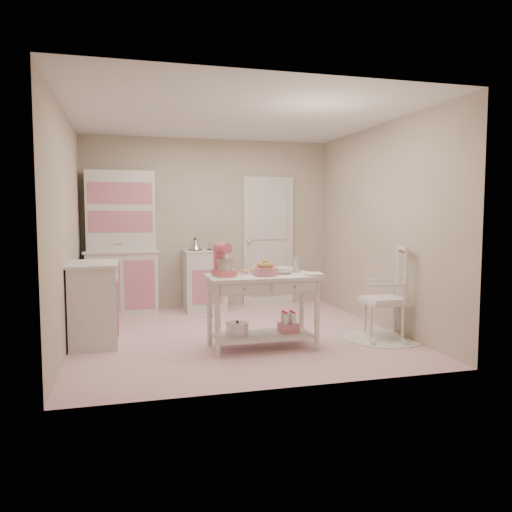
{
  "coord_description": "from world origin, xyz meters",
  "views": [
    {
      "loc": [
        -1.3,
        -5.79,
        1.48
      ],
      "look_at": [
        0.21,
        -0.14,
        0.97
      ],
      "focal_mm": 35.0,
      "sensor_mm": 36.0,
      "label": 1
    }
  ],
  "objects_px": {
    "hutch": "(121,243)",
    "stand_mixer": "(224,260)",
    "base_cabinet": "(94,303)",
    "work_table": "(262,312)",
    "bread_basket": "(265,272)",
    "rocking_chair": "(384,292)",
    "stove": "(205,280)"
  },
  "relations": [
    {
      "from": "hutch",
      "to": "stand_mixer",
      "type": "distance_m",
      "value": 2.51
    },
    {
      "from": "base_cabinet",
      "to": "work_table",
      "type": "relative_size",
      "value": 0.77
    },
    {
      "from": "rocking_chair",
      "to": "stand_mixer",
      "type": "distance_m",
      "value": 1.94
    },
    {
      "from": "work_table",
      "to": "stand_mixer",
      "type": "relative_size",
      "value": 3.53
    },
    {
      "from": "hutch",
      "to": "base_cabinet",
      "type": "height_order",
      "value": "hutch"
    },
    {
      "from": "hutch",
      "to": "base_cabinet",
      "type": "xyz_separation_m",
      "value": [
        -0.3,
        -1.64,
        -0.58
      ]
    },
    {
      "from": "work_table",
      "to": "bread_basket",
      "type": "height_order",
      "value": "bread_basket"
    },
    {
      "from": "base_cabinet",
      "to": "stand_mixer",
      "type": "height_order",
      "value": "stand_mixer"
    },
    {
      "from": "rocking_chair",
      "to": "work_table",
      "type": "height_order",
      "value": "rocking_chair"
    },
    {
      "from": "base_cabinet",
      "to": "bread_basket",
      "type": "xyz_separation_m",
      "value": [
        1.8,
        -0.71,
        0.39
      ]
    },
    {
      "from": "base_cabinet",
      "to": "rocking_chair",
      "type": "distance_m",
      "value": 3.32
    },
    {
      "from": "work_table",
      "to": "rocking_chair",
      "type": "bearing_deg",
      "value": 0.58
    },
    {
      "from": "stove",
      "to": "bread_basket",
      "type": "distance_m",
      "value": 2.35
    },
    {
      "from": "base_cabinet",
      "to": "work_table",
      "type": "xyz_separation_m",
      "value": [
        1.78,
        -0.66,
        -0.06
      ]
    },
    {
      "from": "stand_mixer",
      "to": "hutch",
      "type": "bearing_deg",
      "value": 99.51
    },
    {
      "from": "bread_basket",
      "to": "rocking_chair",
      "type": "bearing_deg",
      "value": 2.55
    },
    {
      "from": "stove",
      "to": "bread_basket",
      "type": "height_order",
      "value": "stove"
    },
    {
      "from": "rocking_chair",
      "to": "base_cabinet",
      "type": "bearing_deg",
      "value": -174.84
    },
    {
      "from": "hutch",
      "to": "stand_mixer",
      "type": "bearing_deg",
      "value": -65.23
    },
    {
      "from": "rocking_chair",
      "to": "work_table",
      "type": "xyz_separation_m",
      "value": [
        -1.48,
        -0.01,
        -0.15
      ]
    },
    {
      "from": "stove",
      "to": "rocking_chair",
      "type": "relative_size",
      "value": 0.84
    },
    {
      "from": "bread_basket",
      "to": "work_table",
      "type": "bearing_deg",
      "value": 111.8
    },
    {
      "from": "bread_basket",
      "to": "base_cabinet",
      "type": "bearing_deg",
      "value": 158.36
    },
    {
      "from": "hutch",
      "to": "base_cabinet",
      "type": "bearing_deg",
      "value": -100.54
    },
    {
      "from": "stand_mixer",
      "to": "bread_basket",
      "type": "bearing_deg",
      "value": -24.3
    },
    {
      "from": "work_table",
      "to": "stove",
      "type": "bearing_deg",
      "value": 96.91
    },
    {
      "from": "rocking_chair",
      "to": "bread_basket",
      "type": "bearing_deg",
      "value": -161.02
    },
    {
      "from": "hutch",
      "to": "work_table",
      "type": "distance_m",
      "value": 2.81
    },
    {
      "from": "stove",
      "to": "base_cabinet",
      "type": "xyz_separation_m",
      "value": [
        -1.5,
        -1.59,
        0.0
      ]
    },
    {
      "from": "hutch",
      "to": "bread_basket",
      "type": "relative_size",
      "value": 8.32
    },
    {
      "from": "stand_mixer",
      "to": "bread_basket",
      "type": "height_order",
      "value": "stand_mixer"
    },
    {
      "from": "work_table",
      "to": "stand_mixer",
      "type": "xyz_separation_m",
      "value": [
        -0.42,
        0.02,
        0.57
      ]
    }
  ]
}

